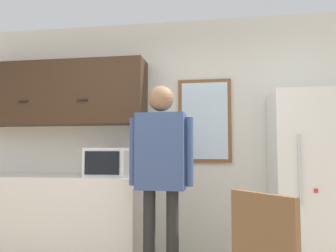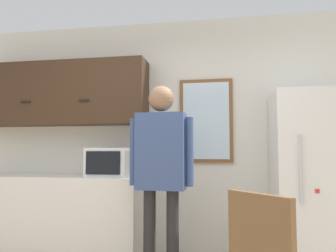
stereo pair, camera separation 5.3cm
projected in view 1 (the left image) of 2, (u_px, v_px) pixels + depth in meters
name	position (u px, v px, depth m)	size (l,w,h in m)	color
back_wall	(163.00, 136.00, 3.82)	(6.00, 0.06, 2.70)	silver
counter	(51.00, 217.00, 3.59)	(2.02, 0.65, 0.90)	silver
upper_cabinets	(60.00, 94.00, 3.83)	(2.02, 0.38, 0.73)	#3D2819
microwave	(112.00, 162.00, 3.45)	(0.52, 0.38, 0.30)	white
person	(161.00, 161.00, 2.95)	(0.59, 0.23, 1.77)	black
refrigerator	(315.00, 182.00, 3.19)	(0.81, 0.69, 1.75)	white
window	(205.00, 121.00, 3.72)	(0.60, 0.05, 0.95)	brown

